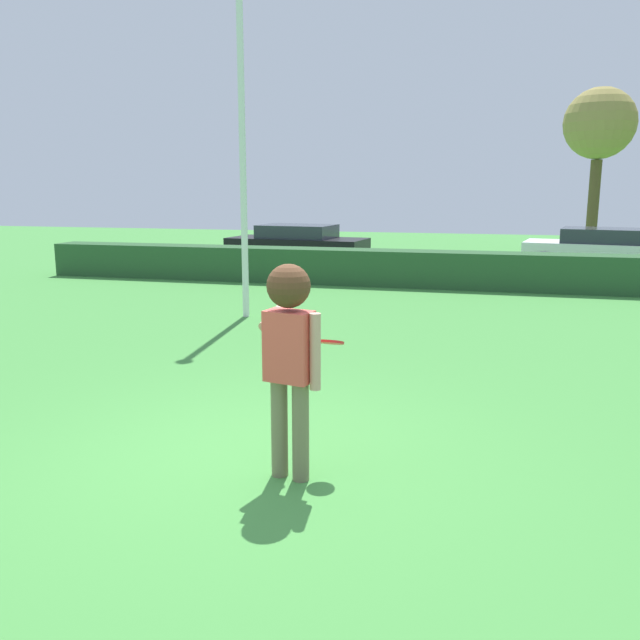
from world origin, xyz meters
The scene contains 8 objects.
ground_plane centered at (0.00, 0.00, 0.00)m, with size 60.00×60.00×0.00m, color #428A3D.
person centered at (0.44, -0.32, 1.16)m, with size 0.55×0.81×1.80m.
frisbee centered at (0.68, 0.11, 1.08)m, with size 0.23×0.23×0.09m.
lamppost centered at (-2.41, 6.18, 3.44)m, with size 0.24×0.24×6.24m.
hedge_row centered at (0.00, 10.83, 0.43)m, with size 19.07×0.90×0.87m, color #28512B.
parked_car_black centered at (-3.78, 14.28, 0.69)m, with size 4.35×2.16×1.25m.
parked_car_white centered at (5.04, 14.71, 0.69)m, with size 4.43×2.41×1.25m.
maple_tree centered at (5.40, 19.87, 4.43)m, with size 2.41×2.41×5.73m.
Camera 1 is at (1.96, -5.27, 2.39)m, focal length 37.11 mm.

